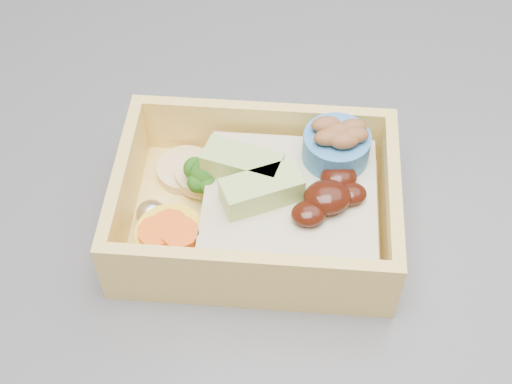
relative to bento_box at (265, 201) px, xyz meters
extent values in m
cube|color=#313236|center=(0.14, -0.04, -0.04)|extent=(1.24, 0.84, 0.04)
cube|color=#F4CC64|center=(-0.01, 0.00, -0.02)|extent=(0.20, 0.16, 0.01)
cube|color=#F4CC64|center=(0.01, 0.06, 0.01)|extent=(0.18, 0.05, 0.04)
cube|color=#F4CC64|center=(-0.02, -0.06, 0.01)|extent=(0.18, 0.05, 0.04)
cube|color=#F4CC64|center=(0.08, -0.02, 0.01)|extent=(0.03, 0.11, 0.04)
cube|color=#F4CC64|center=(-0.09, 0.02, 0.01)|extent=(0.03, 0.11, 0.04)
cube|color=tan|center=(0.02, -0.01, 0.00)|extent=(0.13, 0.12, 0.03)
ellipsoid|color=black|center=(0.04, -0.02, 0.02)|extent=(0.03, 0.03, 0.02)
ellipsoid|color=black|center=(0.05, 0.00, 0.02)|extent=(0.03, 0.02, 0.01)
ellipsoid|color=black|center=(0.02, -0.03, 0.02)|extent=(0.03, 0.02, 0.01)
ellipsoid|color=black|center=(0.05, -0.02, 0.02)|extent=(0.02, 0.02, 0.01)
cube|color=#ABCD6B|center=(0.00, -0.01, 0.02)|extent=(0.05, 0.03, 0.02)
cube|color=#ABCD6B|center=(-0.01, 0.02, 0.02)|extent=(0.05, 0.04, 0.02)
cylinder|color=#619B53|center=(-0.04, 0.02, -0.01)|extent=(0.01, 0.01, 0.02)
sphere|color=#266216|center=(-0.04, 0.02, 0.01)|extent=(0.02, 0.02, 0.02)
sphere|color=#266216|center=(-0.03, 0.02, 0.01)|extent=(0.02, 0.02, 0.02)
sphere|color=#266216|center=(-0.04, 0.03, 0.01)|extent=(0.02, 0.02, 0.02)
sphere|color=#266216|center=(-0.04, 0.01, 0.01)|extent=(0.01, 0.01, 0.01)
sphere|color=#266216|center=(-0.04, 0.02, 0.01)|extent=(0.01, 0.01, 0.01)
sphere|color=#266216|center=(-0.04, 0.03, 0.01)|extent=(0.01, 0.01, 0.01)
cylinder|color=yellow|center=(-0.06, -0.02, -0.01)|extent=(0.04, 0.04, 0.02)
cylinder|color=#FF5D15|center=(-0.06, -0.02, 0.01)|extent=(0.02, 0.02, 0.00)
cylinder|color=#FF5D15|center=(-0.07, -0.02, 0.01)|extent=(0.02, 0.02, 0.00)
cylinder|color=#FF5D15|center=(-0.06, -0.03, 0.01)|extent=(0.02, 0.02, 0.00)
cylinder|color=#D7B77C|center=(-0.05, 0.04, -0.01)|extent=(0.04, 0.04, 0.01)
cylinder|color=#D7B77C|center=(-0.04, 0.03, -0.01)|extent=(0.04, 0.04, 0.01)
ellipsoid|color=silver|center=(-0.02, 0.04, -0.01)|extent=(0.02, 0.02, 0.02)
ellipsoid|color=silver|center=(-0.07, 0.00, -0.01)|extent=(0.02, 0.02, 0.02)
cylinder|color=#377ABC|center=(0.05, 0.02, 0.02)|extent=(0.04, 0.04, 0.02)
ellipsoid|color=brown|center=(0.05, 0.02, 0.04)|extent=(0.02, 0.02, 0.01)
ellipsoid|color=brown|center=(0.06, 0.02, 0.04)|extent=(0.02, 0.02, 0.01)
ellipsoid|color=brown|center=(0.04, 0.03, 0.04)|extent=(0.02, 0.02, 0.01)
ellipsoid|color=brown|center=(0.05, 0.01, 0.04)|extent=(0.02, 0.02, 0.01)
ellipsoid|color=brown|center=(0.04, 0.02, 0.04)|extent=(0.02, 0.02, 0.01)
ellipsoid|color=brown|center=(0.06, 0.02, 0.04)|extent=(0.02, 0.02, 0.01)
camera|label=1|loc=(-0.04, -0.28, 0.36)|focal=50.00mm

